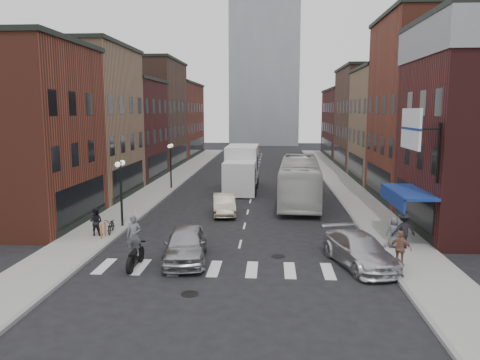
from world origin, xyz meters
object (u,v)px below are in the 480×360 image
object	(u,v)px
streetlamp_near	(121,181)
ped_left_solo	(96,222)
transit_bus	(300,180)
ped_right_b	(401,249)
parked_bicycle	(111,225)
box_truck	(242,169)
sedan_left_far	(224,205)
motorcycle_rider	(134,244)
ped_right_c	(394,232)
sedan_left_near	(186,244)
ped_right_a	(404,230)
billboard_sign	(413,130)
curb_car	(360,250)
streetlamp_far	(171,158)
bike_rack	(103,230)

from	to	relation	value
streetlamp_near	ped_left_solo	xyz separation A→B (m)	(-0.75, -2.29, -1.98)
transit_bus	ped_right_b	size ratio (longest dim) A/B	7.57
transit_bus	parked_bicycle	bearing A→B (deg)	-134.10
box_truck	sedan_left_far	xyz separation A→B (m)	(-0.57, -10.00, -1.23)
box_truck	ped_left_solo	world-z (taller)	box_truck
motorcycle_rider	ped_right_c	xyz separation A→B (m)	(12.43, 3.65, -0.20)
sedan_left_near	ped_right_b	size ratio (longest dim) A/B	2.94
ped_right_a	ped_left_solo	bearing A→B (deg)	-14.53
billboard_sign	sedan_left_far	xyz separation A→B (m)	(-10.17, 7.63, -5.44)
sedan_left_near	ped_right_a	xyz separation A→B (m)	(10.76, 2.35, 0.28)
curb_car	ped_right_b	bearing A→B (deg)	-29.39
streetlamp_near	ped_right_a	distance (m)	16.28
streetlamp_near	parked_bicycle	distance (m)	2.89
streetlamp_far	parked_bicycle	distance (m)	15.86
ped_right_b	ped_right_c	xyz separation A→B (m)	(0.48, 3.02, -0.02)
billboard_sign	ped_right_b	world-z (taller)	billboard_sign
billboard_sign	ped_right_c	xyz separation A→B (m)	(-0.66, -0.01, -5.19)
streetlamp_far	curb_car	xyz separation A→B (m)	(13.12, -20.13, -2.18)
transit_bus	ped_right_b	world-z (taller)	transit_bus
billboard_sign	parked_bicycle	xyz separation A→B (m)	(-16.09, 1.81, -5.56)
ped_left_solo	ped_right_b	bearing A→B (deg)	170.24
box_truck	sedan_left_far	bearing A→B (deg)	-92.61
ped_left_solo	ped_right_b	size ratio (longest dim) A/B	0.95
streetlamp_near	bike_rack	size ratio (longest dim) A/B	5.14
transit_bus	ped_left_solo	xyz separation A→B (m)	(-11.97, -11.05, -0.80)
ped_right_c	ped_right_b	bearing A→B (deg)	90.19
motorcycle_rider	ped_right_c	bearing A→B (deg)	14.27
transit_bus	streetlamp_far	bearing A→B (deg)	158.17
box_truck	sedan_left_near	world-z (taller)	box_truck
sedan_left_near	ped_right_c	world-z (taller)	ped_right_c
sedan_left_near	transit_bus	bearing A→B (deg)	60.70
billboard_sign	ped_right_b	bearing A→B (deg)	-110.63
bike_rack	ped_right_c	world-z (taller)	ped_right_c
ped_right_c	curb_car	bearing A→B (deg)	59.10
parked_bicycle	box_truck	bearing A→B (deg)	58.40
streetlamp_near	ped_right_b	world-z (taller)	streetlamp_near
sedan_left_far	ped_right_b	xyz separation A→B (m)	(9.03, -10.66, 0.27)
sedan_left_far	ped_left_solo	bearing A→B (deg)	-143.34
billboard_sign	ped_right_c	size ratio (longest dim) A/B	2.32
ped_left_solo	bike_rack	bearing A→B (deg)	148.61
curb_car	ped_right_a	size ratio (longest dim) A/B	2.67
billboard_sign	curb_car	xyz separation A→B (m)	(-2.87, -2.63, -5.40)
streetlamp_far	curb_car	distance (m)	24.12
box_truck	sedan_left_near	size ratio (longest dim) A/B	1.87
bike_rack	ped_left_solo	bearing A→B (deg)	143.16
billboard_sign	parked_bicycle	distance (m)	17.12
bike_rack	ped_right_a	size ratio (longest dim) A/B	0.42
parked_bicycle	ped_right_c	size ratio (longest dim) A/B	1.00
sedan_left_far	curb_car	bearing A→B (deg)	-62.24
streetlamp_far	ped_right_a	distance (m)	23.73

